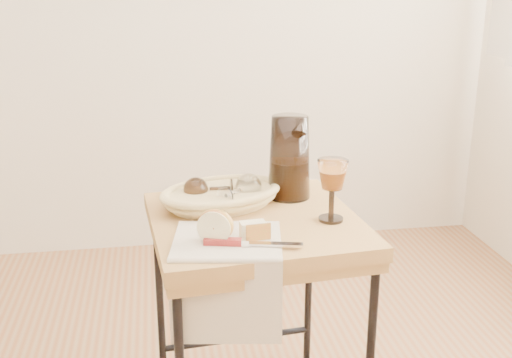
{
  "coord_description": "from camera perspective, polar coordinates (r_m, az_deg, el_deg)",
  "views": [
    {
      "loc": [
        0.09,
        -1.34,
        1.37
      ],
      "look_at": [
        0.35,
        0.26,
        0.85
      ],
      "focal_mm": 44.19,
      "sensor_mm": 36.0,
      "label": 1
    }
  ],
  "objects": [
    {
      "name": "tea_towel",
      "position": [
        1.61,
        -2.62,
        -5.56
      ],
      "size": [
        0.31,
        0.29,
        0.01
      ],
      "primitive_type": "cube",
      "rotation": [
        0.0,
        0.0,
        -0.16
      ],
      "color": "#FAE3C6",
      "rests_on": "side_table"
    },
    {
      "name": "wine_goblet",
      "position": [
        1.73,
        6.89,
        -1.02
      ],
      "size": [
        0.09,
        0.09,
        0.18
      ],
      "primitive_type": null,
      "rotation": [
        0.0,
        0.0,
        -0.04
      ],
      "color": "white",
      "rests_on": "side_table"
    },
    {
      "name": "goblet_lying_b",
      "position": [
        1.83,
        -1.56,
        -1.03
      ],
      "size": [
        0.15,
        0.14,
        0.08
      ],
      "primitive_type": null,
      "rotation": [
        0.0,
        0.0,
        0.74
      ],
      "color": "white",
      "rests_on": "bread_basket"
    },
    {
      "name": "apple_wedge",
      "position": [
        1.61,
        -0.29,
        -4.63
      ],
      "size": [
        0.07,
        0.04,
        0.04
      ],
      "primitive_type": "cube",
      "rotation": [
        0.0,
        0.0,
        0.1
      ],
      "color": "#FDEFB7",
      "rests_on": "tea_towel"
    },
    {
      "name": "side_table",
      "position": [
        1.93,
        -0.1,
        -13.6
      ],
      "size": [
        0.62,
        0.62,
        0.73
      ],
      "primitive_type": null,
      "rotation": [
        0.0,
        0.0,
        0.09
      ],
      "color": "brown",
      "rests_on": "floor"
    },
    {
      "name": "table_knife",
      "position": [
        1.57,
        -0.63,
        -5.7
      ],
      "size": [
        0.24,
        0.08,
        0.02
      ],
      "primitive_type": null,
      "rotation": [
        0.0,
        0.0,
        -0.23
      ],
      "color": "silver",
      "rests_on": "tea_towel"
    },
    {
      "name": "apple_half",
      "position": [
        1.59,
        -3.66,
        -4.18
      ],
      "size": [
        0.1,
        0.08,
        0.09
      ],
      "primitive_type": "ellipsoid",
      "rotation": [
        0.0,
        0.0,
        -0.34
      ],
      "color": "#BD3B25",
      "rests_on": "tea_towel"
    },
    {
      "name": "pitcher",
      "position": [
        1.9,
        3.04,
        1.99
      ],
      "size": [
        0.25,
        0.3,
        0.29
      ],
      "primitive_type": null,
      "rotation": [
        0.0,
        0.0,
        -0.39
      ],
      "color": "black",
      "rests_on": "side_table"
    },
    {
      "name": "goblet_lying_a",
      "position": [
        1.85,
        -4.09,
        -0.9
      ],
      "size": [
        0.12,
        0.08,
        0.07
      ],
      "primitive_type": null,
      "rotation": [
        0.0,
        0.0,
        3.11
      ],
      "color": "#4D3421",
      "rests_on": "bread_basket"
    },
    {
      "name": "bread_basket",
      "position": [
        1.85,
        -3.13,
        -1.64
      ],
      "size": [
        0.39,
        0.32,
        0.05
      ],
      "primitive_type": null,
      "rotation": [
        0.0,
        0.0,
        0.34
      ],
      "color": "#B08545",
      "rests_on": "side_table"
    }
  ]
}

